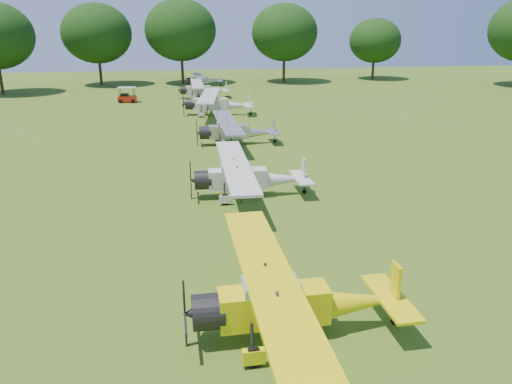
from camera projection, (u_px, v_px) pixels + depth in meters
ground at (244, 203)px, 27.39m from camera, size 160.00×160.00×0.00m
tree_belt at (311, 51)px, 25.47m from camera, size 137.36×130.27×14.52m
aircraft_2 at (291, 299)px, 15.48m from camera, size 7.18×11.39×2.25m
aircraft_3 at (247, 175)px, 28.09m from camera, size 6.86×10.90×2.15m
aircraft_4 at (235, 129)px, 40.12m from camera, size 6.67×10.60×2.10m
aircraft_5 at (216, 102)px, 52.68m from camera, size 7.56×12.00×2.35m
aircraft_6 at (202, 89)px, 64.55m from camera, size 6.63×10.52×2.08m
aircraft_7 at (202, 79)px, 76.30m from camera, size 5.72×9.09×1.79m
golf_cart at (127, 97)px, 61.16m from camera, size 2.27×1.51×1.85m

